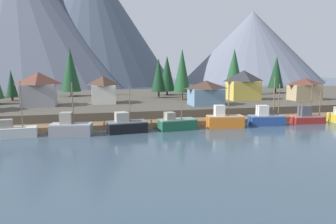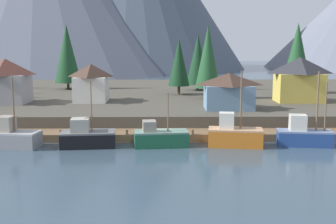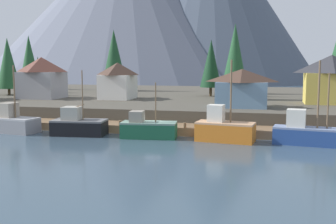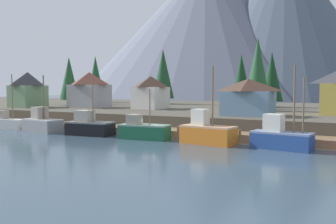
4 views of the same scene
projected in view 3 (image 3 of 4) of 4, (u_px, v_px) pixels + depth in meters
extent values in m
cube|color=#384C5B|center=(184.00, 118.00, 68.01)|extent=(400.00, 400.00, 1.00)
cube|color=brown|center=(156.00, 128.00, 50.51)|extent=(80.00, 4.00, 1.00)
cylinder|color=brown|center=(4.00, 123.00, 53.31)|extent=(0.36, 0.36, 1.60)
cylinder|color=brown|center=(60.00, 125.00, 51.48)|extent=(0.36, 0.36, 1.60)
cylinder|color=brown|center=(120.00, 127.00, 49.65)|extent=(0.36, 0.36, 1.60)
cylinder|color=brown|center=(185.00, 129.00, 47.81)|extent=(0.36, 0.36, 1.60)
cylinder|color=brown|center=(254.00, 132.00, 45.98)|extent=(0.36, 0.36, 1.60)
cylinder|color=brown|center=(330.00, 135.00, 44.15)|extent=(0.36, 0.36, 1.60)
cube|color=#4C473D|center=(196.00, 101.00, 79.40)|extent=(400.00, 56.00, 2.50)
cone|color=slate|center=(127.00, 5.00, 193.29)|extent=(134.06, 134.06, 71.33)
cube|color=gray|center=(14.00, 126.00, 50.46)|extent=(6.63, 3.80, 1.67)
cube|color=#9F9FA2|center=(13.00, 118.00, 50.35)|extent=(6.63, 3.80, 0.20)
cube|color=gray|center=(9.00, 110.00, 50.50)|extent=(2.03, 2.14, 1.77)
cylinder|color=brown|center=(14.00, 92.00, 49.82)|extent=(0.19, 0.19, 6.40)
cube|color=black|center=(79.00, 128.00, 48.57)|extent=(6.51, 3.56, 1.65)
cube|color=slate|center=(79.00, 121.00, 48.46)|extent=(6.51, 3.56, 0.20)
cube|color=#B2AD9E|center=(72.00, 113.00, 48.48)|extent=(2.25, 2.28, 1.54)
cylinder|color=brown|center=(82.00, 95.00, 48.03)|extent=(0.14, 0.14, 5.85)
cylinder|color=brown|center=(75.00, 107.00, 48.34)|extent=(2.34, 0.31, 0.81)
cube|color=#1E5B3D|center=(149.00, 131.00, 46.77)|extent=(6.49, 3.27, 1.64)
cube|color=gray|center=(149.00, 123.00, 46.66)|extent=(6.49, 3.27, 0.20)
cube|color=gray|center=(137.00, 116.00, 46.76)|extent=(1.69, 2.04, 1.23)
cylinder|color=brown|center=(156.00, 102.00, 46.28)|extent=(0.15, 0.15, 4.51)
cube|color=#CC6B1E|center=(225.00, 133.00, 44.67)|extent=(6.55, 3.46, 1.92)
cube|color=tan|center=(225.00, 123.00, 44.54)|extent=(6.55, 3.46, 0.20)
cube|color=silver|center=(216.00, 113.00, 44.79)|extent=(1.89, 1.70, 1.87)
cylinder|color=brown|center=(231.00, 91.00, 43.92)|extent=(0.19, 0.19, 6.76)
cube|color=navy|center=(304.00, 137.00, 42.96)|extent=(6.51, 3.15, 1.65)
cube|color=#6C7DA2|center=(304.00, 128.00, 42.85)|extent=(6.51, 3.15, 0.20)
cube|color=silver|center=(296.00, 118.00, 43.03)|extent=(2.09, 1.85, 1.85)
cylinder|color=brown|center=(319.00, 94.00, 41.98)|extent=(0.19, 0.19, 6.95)
cylinder|color=brown|center=(328.00, 101.00, 41.72)|extent=(0.16, 0.16, 5.69)
cube|color=gray|center=(42.00, 85.00, 70.32)|extent=(6.61, 6.02, 4.52)
pyramid|color=brown|center=(41.00, 64.00, 69.90)|extent=(6.94, 6.32, 2.51)
cube|color=#6689A8|center=(242.00, 94.00, 56.05)|extent=(6.82, 5.00, 3.47)
pyramid|color=#422D23|center=(242.00, 75.00, 55.74)|extent=(7.16, 5.25, 1.76)
cube|color=gold|center=(331.00, 88.00, 60.47)|extent=(7.38, 4.82, 4.57)
pyramid|color=#2D2D33|center=(332.00, 64.00, 60.04)|extent=(7.75, 5.06, 2.65)
cube|color=silver|center=(118.00, 87.00, 69.03)|extent=(5.11, 5.96, 4.05)
pyramid|color=#422D23|center=(118.00, 69.00, 68.66)|extent=(5.36, 6.26, 2.05)
cylinder|color=#4C3823|center=(39.00, 90.00, 83.82)|extent=(0.50, 0.50, 1.01)
cone|color=#14381E|center=(38.00, 72.00, 83.38)|extent=(2.64, 2.64, 6.36)
cylinder|color=#4C3823|center=(114.00, 88.00, 89.39)|extent=(0.50, 0.50, 1.35)
cone|color=#194223|center=(114.00, 57.00, 88.60)|extent=(5.29, 5.29, 11.85)
cylinder|color=#4C3823|center=(234.00, 94.00, 68.01)|extent=(0.50, 0.50, 1.86)
cone|color=#1E4C28|center=(235.00, 56.00, 67.26)|extent=(4.25, 4.25, 10.64)
cylinder|color=#4C3823|center=(9.00, 92.00, 77.91)|extent=(0.50, 0.50, 1.23)
cone|color=#1E4C28|center=(8.00, 63.00, 77.27)|extent=(4.32, 4.32, 9.53)
cylinder|color=#4C3823|center=(236.00, 91.00, 80.78)|extent=(0.50, 0.50, 1.18)
cone|color=#14381E|center=(236.00, 62.00, 80.12)|extent=(4.63, 4.63, 10.01)
cylinder|color=#4C3823|center=(30.00, 87.00, 94.66)|extent=(0.50, 0.50, 1.01)
cone|color=#1E4C28|center=(29.00, 60.00, 93.92)|extent=(4.67, 4.67, 11.30)
cylinder|color=#4C3823|center=(211.00, 92.00, 74.59)|extent=(0.50, 0.50, 1.65)
cone|color=#14381E|center=(211.00, 63.00, 73.97)|extent=(3.89, 3.89, 8.61)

